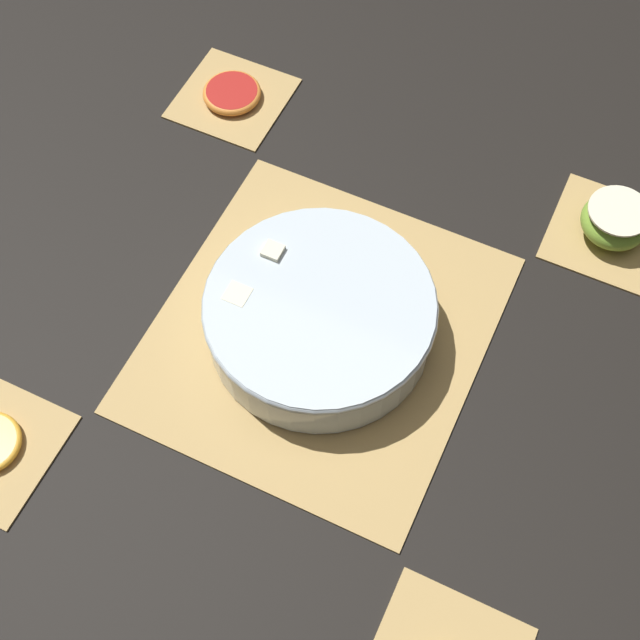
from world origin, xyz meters
The scene contains 7 objects.
ground_plane centered at (0.00, 0.00, 0.00)m, with size 6.00×6.00×0.00m, color black.
bamboo_mat_center centered at (0.00, 0.00, 0.00)m, with size 0.42×0.39×0.01m.
coaster_mat_near_right centered at (0.30, -0.28, 0.00)m, with size 0.15×0.15×0.01m.
coaster_mat_far_right centered at (0.30, 0.28, 0.00)m, with size 0.15×0.15×0.01m.
fruit_salad_bowl centered at (0.00, 0.00, 0.05)m, with size 0.28×0.28×0.08m.
apple_half centered at (0.30, -0.28, 0.03)m, with size 0.09×0.09×0.05m.
grapefruit_slice centered at (0.30, 0.28, 0.01)m, with size 0.08×0.08×0.01m.
Camera 1 is at (-0.47, -0.22, 0.96)m, focal length 50.00 mm.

